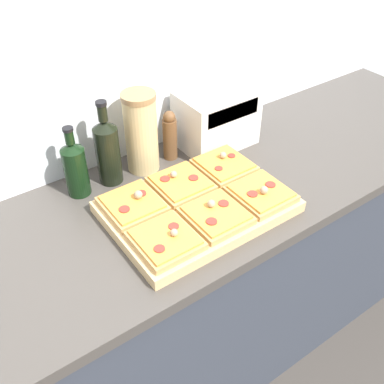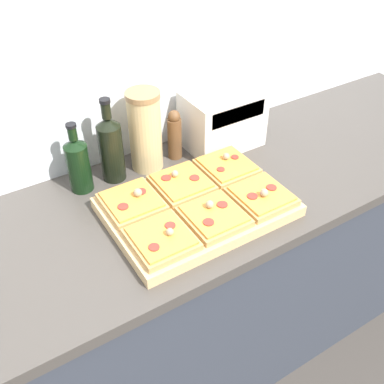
{
  "view_description": "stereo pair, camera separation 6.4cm",
  "coord_description": "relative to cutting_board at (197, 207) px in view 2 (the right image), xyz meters",
  "views": [
    {
      "loc": [
        -0.63,
        -0.62,
        1.85
      ],
      "look_at": [
        -0.01,
        0.27,
        0.98
      ],
      "focal_mm": 42.0,
      "sensor_mm": 36.0,
      "label": 1
    },
    {
      "loc": [
        -0.58,
        -0.65,
        1.85
      ],
      "look_at": [
        -0.01,
        0.27,
        0.98
      ],
      "focal_mm": 42.0,
      "sensor_mm": 36.0,
      "label": 2
    }
  ],
  "objects": [
    {
      "name": "toaster_oven",
      "position": [
        0.29,
        0.28,
        0.09
      ],
      "size": [
        0.3,
        0.19,
        0.21
      ],
      "color": "beige",
      "rests_on": "kitchen_counter"
    },
    {
      "name": "cutting_board",
      "position": [
        0.0,
        0.0,
        0.0
      ],
      "size": [
        0.55,
        0.39,
        0.04
      ],
      "primitive_type": "cube",
      "color": "tan",
      "rests_on": "kitchen_counter"
    },
    {
      "name": "pizza_slice_front_center",
      "position": [
        0.0,
        -0.09,
        0.03
      ],
      "size": [
        0.17,
        0.18,
        0.05
      ],
      "color": "tan",
      "rests_on": "cutting_board"
    },
    {
      "name": "pizza_slice_back_right",
      "position": [
        0.18,
        0.09,
        0.03
      ],
      "size": [
        0.17,
        0.18,
        0.05
      ],
      "color": "tan",
      "rests_on": "cutting_board"
    },
    {
      "name": "pizza_slice_front_left",
      "position": [
        -0.18,
        -0.09,
        0.03
      ],
      "size": [
        0.17,
        0.18,
        0.05
      ],
      "color": "tan",
      "rests_on": "cutting_board"
    },
    {
      "name": "wall_back",
      "position": [
        0.01,
        0.44,
        0.31
      ],
      "size": [
        6.0,
        0.06,
        2.5
      ],
      "color": "silver",
      "rests_on": "ground_plane"
    },
    {
      "name": "pizza_slice_back_left",
      "position": [
        -0.18,
        0.09,
        0.03
      ],
      "size": [
        0.17,
        0.18,
        0.05
      ],
      "color": "tan",
      "rests_on": "cutting_board"
    },
    {
      "name": "grain_jar_tall",
      "position": [
        -0.02,
        0.3,
        0.13
      ],
      "size": [
        0.11,
        0.11,
        0.29
      ],
      "color": "tan",
      "rests_on": "kitchen_counter"
    },
    {
      "name": "pizza_slice_front_right",
      "position": [
        0.18,
        -0.09,
        0.03
      ],
      "size": [
        0.17,
        0.18,
        0.05
      ],
      "color": "tan",
      "rests_on": "cutting_board"
    },
    {
      "name": "pizza_slice_back_center",
      "position": [
        -0.0,
        0.09,
        0.03
      ],
      "size": [
        0.17,
        0.18,
        0.05
      ],
      "color": "tan",
      "rests_on": "cutting_board"
    },
    {
      "name": "olive_oil_bottle",
      "position": [
        -0.26,
        0.3,
        0.08
      ],
      "size": [
        0.07,
        0.07,
        0.25
      ],
      "color": "black",
      "rests_on": "kitchen_counter"
    },
    {
      "name": "kitchen_counter",
      "position": [
        0.01,
        0.08,
        -0.48
      ],
      "size": [
        2.63,
        0.67,
        0.92
      ],
      "color": "#333842",
      "rests_on": "ground_plane"
    },
    {
      "name": "wine_bottle",
      "position": [
        -0.15,
        0.3,
        0.1
      ],
      "size": [
        0.08,
        0.08,
        0.3
      ],
      "color": "black",
      "rests_on": "kitchen_counter"
    },
    {
      "name": "pepper_mill",
      "position": [
        0.1,
        0.3,
        0.07
      ],
      "size": [
        0.05,
        0.05,
        0.19
      ],
      "color": "brown",
      "rests_on": "kitchen_counter"
    }
  ]
}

